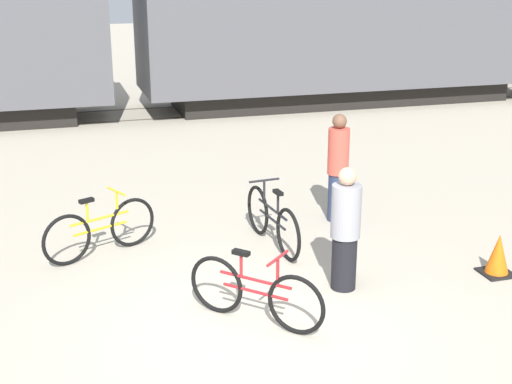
% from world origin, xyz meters
% --- Properties ---
extents(ground_plane, '(80.00, 80.00, 0.00)m').
position_xyz_m(ground_plane, '(0.00, 0.00, 0.00)').
color(ground_plane, '#B2A893').
extents(freight_train, '(47.36, 2.84, 5.09)m').
position_xyz_m(freight_train, '(-0.00, 11.82, 2.67)').
color(freight_train, black).
rests_on(freight_train, ground_plane).
extents(rail_near, '(59.36, 0.07, 0.01)m').
position_xyz_m(rail_near, '(0.00, 11.10, 0.01)').
color(rail_near, '#4C4238').
rests_on(rail_near, ground_plane).
extents(rail_far, '(59.36, 0.07, 0.01)m').
position_xyz_m(rail_far, '(0.00, 12.53, 0.01)').
color(rail_far, '#4C4238').
rests_on(rail_far, ground_plane).
extents(bicycle_maroon, '(1.22, 1.26, 0.86)m').
position_xyz_m(bicycle_maroon, '(0.06, 0.12, 0.37)').
color(bicycle_maroon, black).
rests_on(bicycle_maroon, ground_plane).
extents(bicycle_black, '(0.46, 1.80, 0.91)m').
position_xyz_m(bicycle_black, '(0.92, 2.21, 0.39)').
color(bicycle_black, black).
rests_on(bicycle_black, ground_plane).
extents(bicycle_yellow, '(1.58, 0.77, 0.88)m').
position_xyz_m(bicycle_yellow, '(-1.43, 2.56, 0.37)').
color(bicycle_yellow, black).
rests_on(bicycle_yellow, ground_plane).
extents(person_in_grey, '(0.36, 0.36, 1.56)m').
position_xyz_m(person_in_grey, '(1.36, 0.66, 0.77)').
color(person_in_grey, black).
rests_on(person_in_grey, ground_plane).
extents(person_in_red, '(0.33, 0.33, 1.69)m').
position_xyz_m(person_in_red, '(2.20, 2.93, 0.85)').
color(person_in_red, '#283351').
rests_on(person_in_red, ground_plane).
extents(traffic_cone, '(0.40, 0.40, 0.55)m').
position_xyz_m(traffic_cone, '(3.42, 0.48, 0.25)').
color(traffic_cone, black).
rests_on(traffic_cone, ground_plane).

